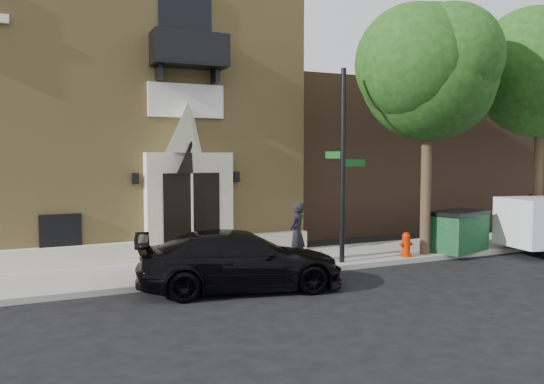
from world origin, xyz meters
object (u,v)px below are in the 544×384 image
Objects in this scene: street_sign at (343,166)px; fire_hydrant at (406,245)px; dumpster at (459,231)px; pedestrian_near at (297,233)px; black_sedan at (241,260)px; pedestrian_far at (531,215)px.

fire_hydrant is at bearing -9.57° from street_sign.
dumpster reaches higher than fire_hydrant.
pedestrian_near is (-3.49, 0.55, 0.51)m from fire_hydrant.
fire_hydrant is (5.87, 1.10, -0.20)m from black_sedan.
pedestrian_far is (12.94, 2.50, 0.25)m from black_sedan.
dumpster is 1.29× the size of pedestrian_near.
dumpster is at bearing -70.65° from black_sedan.
dumpster is (8.07, 1.19, 0.09)m from black_sedan.
pedestrian_far reaches higher than dumpster.
black_sedan is 13.18m from pedestrian_far.
street_sign is at bearing 122.97° from pedestrian_near.
dumpster is 1.37× the size of pedestrian_far.
black_sedan reaches higher than fire_hydrant.
fire_hydrant is at bearing 95.35° from pedestrian_far.
pedestrian_far is (9.29, 1.27, -2.00)m from street_sign.
pedestrian_near is at bearing 158.14° from dumpster.
dumpster is (4.42, -0.04, -2.15)m from street_sign.
fire_hydrant is 2.22m from dumpster.
pedestrian_far is at bearing 145.81° from pedestrian_near.
black_sedan is 2.20× the size of dumpster.
black_sedan is 3.03× the size of pedestrian_far.
street_sign reaches higher than dumpster.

